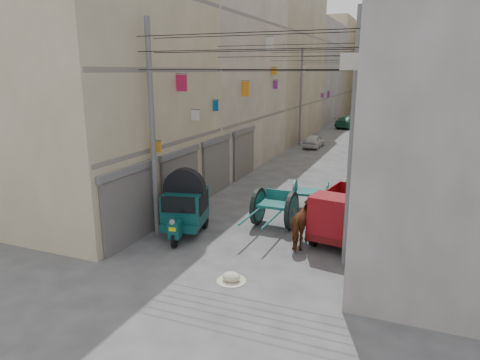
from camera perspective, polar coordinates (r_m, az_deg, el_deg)
The scene contains 18 objects.
ground at distance 10.93m, azimuth -12.12°, elevation -20.32°, with size 140.00×140.00×0.00m, color #434345.
building_row_left at distance 43.52m, azimuth 4.48°, elevation 14.68°, with size 8.00×62.00×14.00m.
building_row_right at distance 41.53m, azimuth 26.61°, elevation 13.28°, with size 8.00×62.00×14.00m.
end_cap_building at distance 73.50m, azimuth 18.54°, elevation 13.87°, with size 22.00×10.00×13.00m, color tan.
shutters_left at distance 20.48m, azimuth -5.25°, elevation 1.10°, with size 0.18×14.40×2.88m.
signboards at distance 29.58m, azimuth 11.83°, elevation 8.73°, with size 8.22×40.52×5.67m.
ac_units at distance 15.12m, azimuth 16.69°, elevation 18.60°, with size 0.70×6.55×3.35m.
utility_poles at distance 24.98m, azimuth 9.92°, elevation 9.16°, with size 7.40×22.20×8.00m.
overhead_cables at distance 22.36m, azimuth 8.74°, elevation 15.73°, with size 7.40×22.52×1.12m.
auto_rickshaw at distance 16.61m, azimuth -7.34°, elevation -3.30°, with size 2.02×2.90×1.97m.
tonga_cart at distance 17.37m, azimuth 4.62°, elevation -3.68°, with size 1.67×3.43×1.54m.
mini_truck at distance 16.07m, azimuth 13.24°, elevation -4.98°, with size 2.10×3.72×1.98m.
second_cart at distance 19.77m, azimuth 9.40°, elevation -1.84°, with size 1.66×1.50×1.34m.
feed_sack at distance 13.21m, azimuth -1.15°, elevation -12.77°, with size 0.56×0.45×0.28m, color beige.
horse at distance 15.61m, azimuth 8.79°, elevation -5.72°, with size 0.92×2.02×1.70m, color brown.
distant_car_white at distance 36.01m, azimuth 9.79°, elevation 5.14°, with size 1.28×3.18×1.08m, color silver.
distant_car_grey at distance 35.46m, azimuth 17.77°, elevation 4.60°, with size 1.24×3.55×1.17m, color #535856.
distant_car_green at distance 49.48m, azimuth 14.40°, elevation 7.49°, with size 1.82×4.49×1.30m, color #21614C.
Camera 1 is at (5.29, -7.31, 6.15)m, focal length 32.00 mm.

